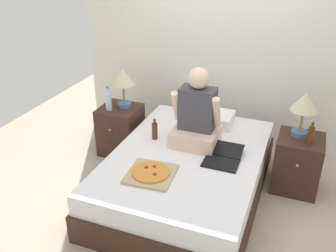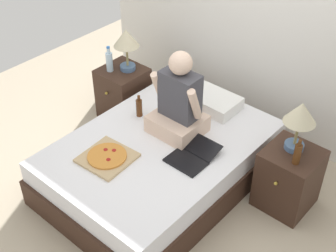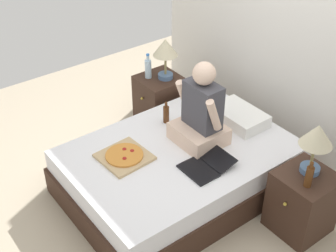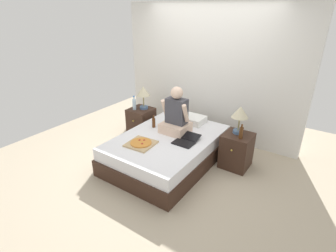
{
  "view_description": "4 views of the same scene",
  "coord_description": "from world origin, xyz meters",
  "px_view_note": "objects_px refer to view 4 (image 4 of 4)",
  "views": [
    {
      "loc": [
        0.94,
        -2.92,
        2.33
      ],
      "look_at": [
        -0.15,
        -0.13,
        0.8
      ],
      "focal_mm": 40.0,
      "sensor_mm": 36.0,
      "label": 1
    },
    {
      "loc": [
        2.12,
        -2.32,
        3.05
      ],
      "look_at": [
        0.09,
        0.0,
        0.68
      ],
      "focal_mm": 50.0,
      "sensor_mm": 36.0,
      "label": 2
    },
    {
      "loc": [
        2.57,
        -2.06,
        3.01
      ],
      "look_at": [
        -0.05,
        -0.08,
        0.72
      ],
      "focal_mm": 50.0,
      "sensor_mm": 36.0,
      "label": 3
    },
    {
      "loc": [
        2.17,
        -3.14,
        2.4
      ],
      "look_at": [
        0.02,
        -0.02,
        0.67
      ],
      "focal_mm": 28.0,
      "sensor_mm": 36.0,
      "label": 4
    }
  ],
  "objects_px": {
    "pizza_box": "(141,143)",
    "water_bottle": "(134,104)",
    "person_seated": "(176,116)",
    "lamp_on_right_nightstand": "(240,114)",
    "lamp_on_left_nightstand": "(143,93)",
    "beer_bottle": "(241,133)",
    "laptop": "(186,141)",
    "beer_bottle_on_bed": "(154,122)",
    "nightstand_right": "(236,151)",
    "nightstand_left": "(141,122)",
    "bed": "(168,149)"
  },
  "relations": [
    {
      "from": "bed",
      "to": "beer_bottle",
      "type": "relative_size",
      "value": 8.75
    },
    {
      "from": "nightstand_left",
      "to": "nightstand_right",
      "type": "distance_m",
      "value": 1.99
    },
    {
      "from": "lamp_on_left_nightstand",
      "to": "beer_bottle",
      "type": "distance_m",
      "value": 2.04
    },
    {
      "from": "lamp_on_left_nightstand",
      "to": "lamp_on_right_nightstand",
      "type": "height_order",
      "value": "same"
    },
    {
      "from": "nightstand_right",
      "to": "water_bottle",
      "type": "bearing_deg",
      "value": -177.52
    },
    {
      "from": "beer_bottle",
      "to": "person_seated",
      "type": "xyz_separation_m",
      "value": [
        -1.05,
        -0.18,
        0.09
      ]
    },
    {
      "from": "bed",
      "to": "laptop",
      "type": "relative_size",
      "value": 4.84
    },
    {
      "from": "bed",
      "to": "beer_bottle_on_bed",
      "type": "height_order",
      "value": "beer_bottle_on_bed"
    },
    {
      "from": "pizza_box",
      "to": "water_bottle",
      "type": "bearing_deg",
      "value": 135.44
    },
    {
      "from": "lamp_on_right_nightstand",
      "to": "beer_bottle_on_bed",
      "type": "bearing_deg",
      "value": -163.54
    },
    {
      "from": "beer_bottle_on_bed",
      "to": "nightstand_left",
      "type": "bearing_deg",
      "value": 149.05
    },
    {
      "from": "lamp_on_left_nightstand",
      "to": "beer_bottle",
      "type": "xyz_separation_m",
      "value": [
        2.02,
        -0.15,
        -0.23
      ]
    },
    {
      "from": "person_seated",
      "to": "beer_bottle_on_bed",
      "type": "height_order",
      "value": "person_seated"
    },
    {
      "from": "water_bottle",
      "to": "person_seated",
      "type": "relative_size",
      "value": 0.35
    },
    {
      "from": "nightstand_right",
      "to": "person_seated",
      "type": "distance_m",
      "value": 1.13
    },
    {
      "from": "bed",
      "to": "pizza_box",
      "type": "distance_m",
      "value": 0.56
    },
    {
      "from": "pizza_box",
      "to": "person_seated",
      "type": "bearing_deg",
      "value": 74.5
    },
    {
      "from": "lamp_on_left_nightstand",
      "to": "water_bottle",
      "type": "xyz_separation_m",
      "value": [
        -0.12,
        -0.14,
        -0.22
      ]
    },
    {
      "from": "person_seated",
      "to": "laptop",
      "type": "bearing_deg",
      "value": -34.48
    },
    {
      "from": "nightstand_left",
      "to": "laptop",
      "type": "relative_size",
      "value": 1.38
    },
    {
      "from": "nightstand_right",
      "to": "beer_bottle",
      "type": "xyz_separation_m",
      "value": [
        0.07,
        -0.1,
        0.38
      ]
    },
    {
      "from": "lamp_on_left_nightstand",
      "to": "lamp_on_right_nightstand",
      "type": "xyz_separation_m",
      "value": [
        1.92,
        0.0,
        0.0
      ]
    },
    {
      "from": "bed",
      "to": "nightstand_right",
      "type": "height_order",
      "value": "nightstand_right"
    },
    {
      "from": "bed",
      "to": "lamp_on_right_nightstand",
      "type": "xyz_separation_m",
      "value": [
        0.97,
        0.57,
        0.67
      ]
    },
    {
      "from": "laptop",
      "to": "nightstand_right",
      "type": "bearing_deg",
      "value": 38.03
    },
    {
      "from": "water_bottle",
      "to": "person_seated",
      "type": "distance_m",
      "value": 1.11
    },
    {
      "from": "water_bottle",
      "to": "lamp_on_right_nightstand",
      "type": "height_order",
      "value": "lamp_on_right_nightstand"
    },
    {
      "from": "bed",
      "to": "laptop",
      "type": "bearing_deg",
      "value": 0.52
    },
    {
      "from": "nightstand_right",
      "to": "lamp_on_right_nightstand",
      "type": "distance_m",
      "value": 0.62
    },
    {
      "from": "lamp_on_left_nightstand",
      "to": "laptop",
      "type": "bearing_deg",
      "value": -23.39
    },
    {
      "from": "bed",
      "to": "lamp_on_left_nightstand",
      "type": "xyz_separation_m",
      "value": [
        -0.96,
        0.57,
        0.67
      ]
    },
    {
      "from": "laptop",
      "to": "beer_bottle_on_bed",
      "type": "relative_size",
      "value": 1.89
    },
    {
      "from": "nightstand_left",
      "to": "nightstand_right",
      "type": "bearing_deg",
      "value": 0.0
    },
    {
      "from": "person_seated",
      "to": "pizza_box",
      "type": "relative_size",
      "value": 1.83
    },
    {
      "from": "water_bottle",
      "to": "beer_bottle",
      "type": "height_order",
      "value": "water_bottle"
    },
    {
      "from": "beer_bottle",
      "to": "beer_bottle_on_bed",
      "type": "distance_m",
      "value": 1.5
    },
    {
      "from": "beer_bottle_on_bed",
      "to": "bed",
      "type": "bearing_deg",
      "value": -21.56
    },
    {
      "from": "nightstand_right",
      "to": "beer_bottle_on_bed",
      "type": "xyz_separation_m",
      "value": [
        -1.4,
        -0.36,
        0.28
      ]
    },
    {
      "from": "person_seated",
      "to": "pizza_box",
      "type": "bearing_deg",
      "value": -105.5
    },
    {
      "from": "lamp_on_left_nightstand",
      "to": "beer_bottle",
      "type": "height_order",
      "value": "lamp_on_left_nightstand"
    },
    {
      "from": "lamp_on_right_nightstand",
      "to": "pizza_box",
      "type": "relative_size",
      "value": 1.05
    },
    {
      "from": "lamp_on_left_nightstand",
      "to": "water_bottle",
      "type": "relative_size",
      "value": 1.63
    },
    {
      "from": "bed",
      "to": "lamp_on_left_nightstand",
      "type": "height_order",
      "value": "lamp_on_left_nightstand"
    },
    {
      "from": "lamp_on_left_nightstand",
      "to": "pizza_box",
      "type": "xyz_separation_m",
      "value": [
        0.78,
        -1.02,
        -0.41
      ]
    },
    {
      "from": "lamp_on_left_nightstand",
      "to": "person_seated",
      "type": "xyz_separation_m",
      "value": [
        0.97,
        -0.33,
        -0.14
      ]
    },
    {
      "from": "nightstand_left",
      "to": "person_seated",
      "type": "distance_m",
      "value": 1.15
    },
    {
      "from": "water_bottle",
      "to": "pizza_box",
      "type": "distance_m",
      "value": 1.28
    },
    {
      "from": "person_seated",
      "to": "lamp_on_right_nightstand",
      "type": "bearing_deg",
      "value": 19.33
    },
    {
      "from": "bed",
      "to": "beer_bottle_on_bed",
      "type": "distance_m",
      "value": 0.55
    },
    {
      "from": "beer_bottle",
      "to": "lamp_on_right_nightstand",
      "type": "bearing_deg",
      "value": 123.69
    }
  ]
}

